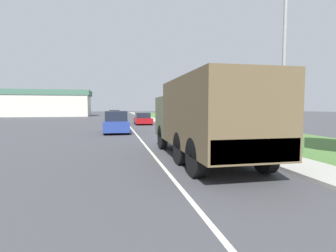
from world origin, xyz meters
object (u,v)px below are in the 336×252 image
(car_nearest_ahead, at_px, (116,123))
(car_third_ahead, at_px, (114,115))
(lamp_post, at_px, (279,56))
(car_second_ahead, at_px, (143,119))
(military_truck, at_px, (205,116))
(pickup_truck, at_px, (240,124))

(car_nearest_ahead, relative_size, car_third_ahead, 0.90)
(lamp_post, bearing_deg, car_nearest_ahead, 116.29)
(car_second_ahead, relative_size, car_third_ahead, 0.85)
(military_truck, relative_size, pickup_truck, 1.45)
(car_third_ahead, relative_size, lamp_post, 0.77)
(lamp_post, bearing_deg, car_third_ahead, 99.59)
(car_third_ahead, bearing_deg, military_truck, -84.64)
(military_truck, relative_size, lamp_post, 1.24)
(military_truck, distance_m, lamp_post, 3.57)
(car_third_ahead, height_order, pickup_truck, pickup_truck)
(lamp_post, bearing_deg, military_truck, 170.07)
(military_truck, height_order, car_nearest_ahead, military_truck)
(pickup_truck, relative_size, lamp_post, 0.86)
(car_third_ahead, bearing_deg, pickup_truck, -73.13)
(car_third_ahead, relative_size, pickup_truck, 0.90)
(car_nearest_ahead, bearing_deg, pickup_truck, -26.98)
(car_nearest_ahead, distance_m, car_second_ahead, 10.10)
(car_third_ahead, bearing_deg, car_nearest_ahead, -89.79)
(military_truck, relative_size, car_second_ahead, 1.90)
(car_third_ahead, height_order, lamp_post, lamp_post)
(car_second_ahead, distance_m, lamp_post, 22.10)
(car_second_ahead, distance_m, car_third_ahead, 14.53)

